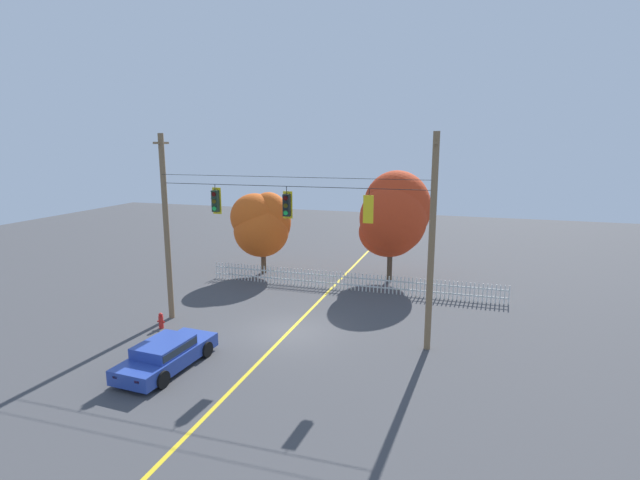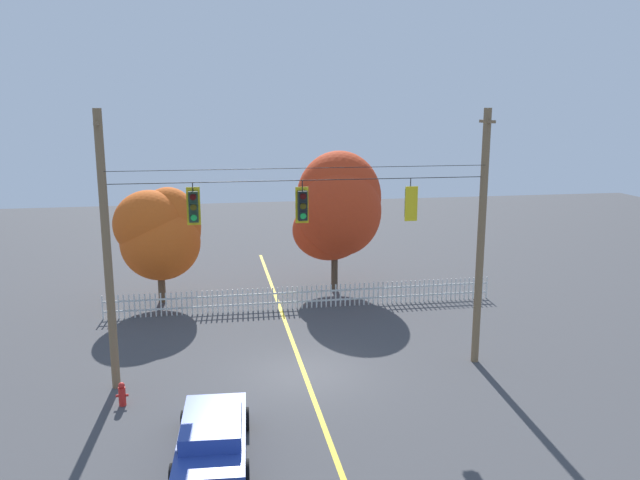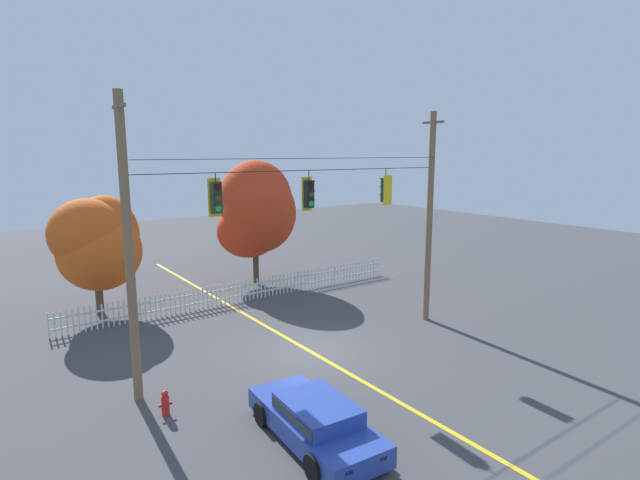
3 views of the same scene
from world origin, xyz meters
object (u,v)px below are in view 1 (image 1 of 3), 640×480
Objects in this scene: autumn_maple_near_fence at (262,224)px; parked_car at (166,354)px; autumn_maple_mid at (394,217)px; fire_hydrant at (161,321)px; traffic_signal_southbound_primary at (369,209)px; traffic_signal_eastbound_side at (287,205)px; traffic_signal_northbound_secondary at (216,201)px.

autumn_maple_near_fence reaches higher than parked_car.
autumn_maple_mid reaches higher than fire_hydrant.
traffic_signal_southbound_primary is at bearing 35.46° from parked_car.
traffic_signal_eastbound_side is 7.84m from parked_car.
autumn_maple_mid is 16.45m from parked_car.
traffic_signal_eastbound_side is at bearing 57.13° from parked_car.
traffic_signal_southbound_primary reaches higher than autumn_maple_near_fence.
parked_car is (-3.15, -4.87, -5.28)m from traffic_signal_eastbound_side.
traffic_signal_eastbound_side is 3.66m from traffic_signal_southbound_primary.
autumn_maple_near_fence is 8.55m from autumn_maple_mid.
traffic_signal_eastbound_side is at bearing 13.30° from fire_hydrant.
fire_hydrant is (-2.72, 3.48, -0.23)m from parked_car.
traffic_signal_southbound_primary reaches higher than parked_car.
traffic_signal_northbound_secondary is 7.16m from traffic_signal_southbound_primary.
traffic_signal_eastbound_side reaches higher than autumn_maple_near_fence.
fire_hydrant is (-9.53, -1.37, -5.49)m from traffic_signal_southbound_primary.
traffic_signal_northbound_secondary is 0.97× the size of traffic_signal_eastbound_side.
traffic_signal_northbound_secondary is 0.31× the size of parked_car.
traffic_signal_eastbound_side reaches higher than fire_hydrant.
parked_car is (-6.81, -4.85, -5.26)m from traffic_signal_southbound_primary.
traffic_signal_eastbound_side is (3.50, -0.00, -0.06)m from traffic_signal_northbound_secondary.
fire_hydrant is at bearing -128.78° from autumn_maple_mid.
autumn_maple_near_fence is at bearing 134.90° from traffic_signal_southbound_primary.
parked_car is at bearing -113.26° from autumn_maple_mid.
autumn_maple_near_fence is 0.79× the size of autumn_maple_mid.
traffic_signal_southbound_primary is 11.08m from fire_hydrant.
traffic_signal_northbound_secondary is 0.20× the size of autumn_maple_mid.
fire_hydrant is (-9.07, -11.28, -3.71)m from autumn_maple_mid.
traffic_signal_northbound_secondary is at bearing -78.81° from autumn_maple_near_fence.
traffic_signal_eastbound_side is 8.17m from fire_hydrant.
traffic_signal_southbound_primary reaches higher than fire_hydrant.
autumn_maple_near_fence is 1.21× the size of parked_car.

